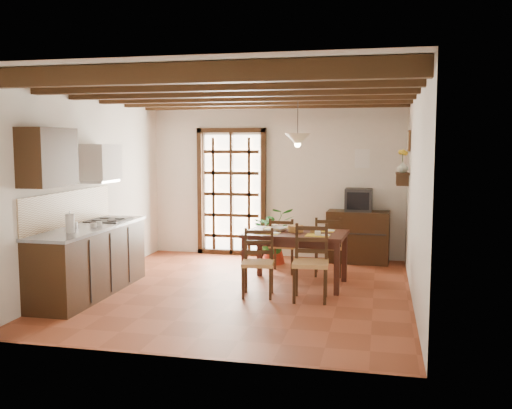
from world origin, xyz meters
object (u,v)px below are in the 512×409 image
(chair_far_left, at_px, (283,255))
(pendant_lamp, at_px, (298,139))
(chair_near_right, at_px, (310,277))
(chair_near_left, at_px, (258,275))
(potted_plant, at_px, (273,230))
(crt_tv, at_px, (359,200))
(kitchen_counter, at_px, (90,259))
(dining_table, at_px, (296,239))
(sideboard, at_px, (358,237))
(chair_far_right, at_px, (328,257))

(chair_far_left, bearing_deg, pendant_lamp, 118.06)
(chair_near_right, bearing_deg, chair_far_left, 108.57)
(chair_near_left, height_order, potted_plant, potted_plant)
(chair_near_left, relative_size, potted_plant, 0.44)
(crt_tv, bearing_deg, potted_plant, -164.75)
(kitchen_counter, bearing_deg, potted_plant, 50.44)
(chair_near_right, relative_size, pendant_lamp, 1.15)
(dining_table, distance_m, crt_tv, 1.96)
(sideboard, xyz_separation_m, pendant_lamp, (-0.80, -1.65, 1.64))
(kitchen_counter, distance_m, chair_far_left, 2.95)
(chair_far_left, relative_size, sideboard, 0.84)
(chair_near_right, distance_m, sideboard, 2.54)
(dining_table, bearing_deg, crt_tv, 68.99)
(kitchen_counter, height_order, dining_table, kitchen_counter)
(chair_near_right, distance_m, chair_far_right, 1.44)
(crt_tv, bearing_deg, chair_far_right, -110.24)
(chair_near_left, relative_size, chair_far_right, 0.98)
(sideboard, relative_size, potted_plant, 0.51)
(chair_far_right, xyz_separation_m, pendant_lamp, (-0.40, -0.59, 1.79))
(chair_far_left, relative_size, potted_plant, 0.43)
(dining_table, xyz_separation_m, crt_tv, (0.80, 1.75, 0.40))
(potted_plant, bearing_deg, chair_near_left, -84.94)
(kitchen_counter, bearing_deg, chair_far_right, 30.39)
(chair_near_left, relative_size, chair_near_right, 0.92)
(chair_near_left, bearing_deg, chair_near_right, -10.95)
(kitchen_counter, xyz_separation_m, pendant_lamp, (2.62, 1.17, 1.60))
(dining_table, distance_m, chair_near_right, 0.88)
(chair_far_right, xyz_separation_m, potted_plant, (-0.98, 0.69, 0.29))
(kitchen_counter, bearing_deg, dining_table, 22.31)
(kitchen_counter, relative_size, chair_far_left, 2.60)
(chair_far_left, bearing_deg, dining_table, 114.98)
(chair_far_right, relative_size, potted_plant, 0.45)
(sideboard, xyz_separation_m, potted_plant, (-1.39, -0.36, 0.13))
(sideboard, distance_m, pendant_lamp, 2.46)
(chair_near_left, xyz_separation_m, pendant_lamp, (0.40, 0.79, 1.80))
(chair_near_left, bearing_deg, pendant_lamp, 55.95)
(dining_table, xyz_separation_m, chair_far_left, (-0.30, 0.74, -0.39))
(chair_far_right, distance_m, pendant_lamp, 1.93)
(dining_table, xyz_separation_m, chair_far_right, (0.40, 0.69, -0.38))
(crt_tv, height_order, potted_plant, potted_plant)
(pendant_lamp, bearing_deg, crt_tv, 64.03)
(chair_near_left, xyz_separation_m, chair_near_right, (0.70, -0.04, 0.03))
(chair_near_right, xyz_separation_m, chair_far_left, (-0.61, 1.48, -0.03))
(kitchen_counter, bearing_deg, pendant_lamp, 24.15)
(kitchen_counter, distance_m, crt_tv, 4.47)
(chair_near_left, bearing_deg, chair_far_left, 78.83)
(kitchen_counter, distance_m, sideboard, 4.43)
(chair_near_left, height_order, pendant_lamp, pendant_lamp)
(kitchen_counter, xyz_separation_m, potted_plant, (2.03, 2.46, 0.10))
(chair_near_right, distance_m, potted_plant, 2.32)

